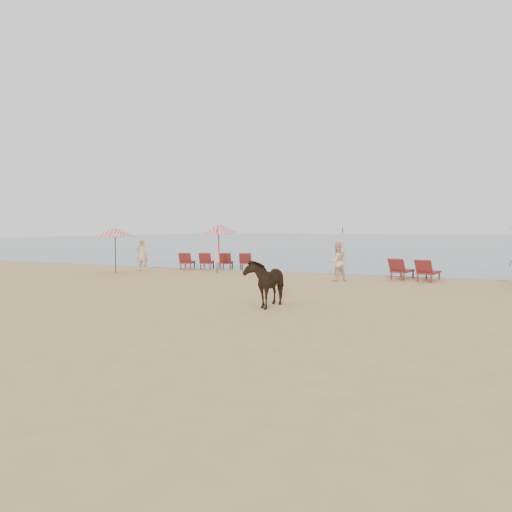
% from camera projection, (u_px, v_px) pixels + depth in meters
% --- Properties ---
extents(ground, '(120.00, 120.00, 0.00)m').
position_uv_depth(ground, '(184.00, 312.00, 10.75)').
color(ground, tan).
rests_on(ground, ground).
extents(sea, '(160.00, 140.00, 0.06)m').
position_uv_depth(sea, '(393.00, 239.00, 85.11)').
color(sea, '#51606B').
rests_on(sea, ground).
extents(lounger_cluster_left, '(3.95, 2.66, 0.58)m').
position_uv_depth(lounger_cluster_left, '(216.00, 261.00, 21.98)').
color(lounger_cluster_left, maroon).
rests_on(lounger_cluster_left, ground).
extents(lounger_cluster_right, '(2.04, 2.00, 0.60)m').
position_uv_depth(lounger_cluster_right, '(414.00, 270.00, 17.18)').
color(lounger_cluster_right, maroon).
rests_on(lounger_cluster_right, ground).
extents(umbrella_open_left_a, '(1.87, 1.87, 2.12)m').
position_uv_depth(umbrella_open_left_a, '(115.00, 232.00, 19.91)').
color(umbrella_open_left_a, black).
rests_on(umbrella_open_left_a, ground).
extents(umbrella_open_left_b, '(1.89, 1.93, 2.41)m').
position_uv_depth(umbrella_open_left_b, '(219.00, 228.00, 22.49)').
color(umbrella_open_left_b, black).
rests_on(umbrella_open_left_b, ground).
extents(umbrella_closed_left, '(0.25, 0.25, 2.08)m').
position_uv_depth(umbrella_closed_left, '(217.00, 246.00, 19.82)').
color(umbrella_closed_left, black).
rests_on(umbrella_closed_left, ground).
extents(umbrella_closed_right, '(0.26, 0.26, 2.14)m').
position_uv_depth(umbrella_closed_right, '(342.00, 245.00, 20.47)').
color(umbrella_closed_right, black).
rests_on(umbrella_closed_right, ground).
extents(cow, '(0.80, 1.57, 1.28)m').
position_uv_depth(cow, '(266.00, 282.00, 11.48)').
color(cow, black).
rests_on(cow, ground).
extents(beachgoer_left, '(0.64, 0.50, 1.57)m').
position_uv_depth(beachgoer_left, '(142.00, 255.00, 21.09)').
color(beachgoer_left, tan).
rests_on(beachgoer_left, ground).
extents(beachgoer_right_a, '(0.95, 0.93, 1.54)m').
position_uv_depth(beachgoer_right_a, '(337.00, 262.00, 16.95)').
color(beachgoer_right_a, '#D6A785').
rests_on(beachgoer_right_a, ground).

